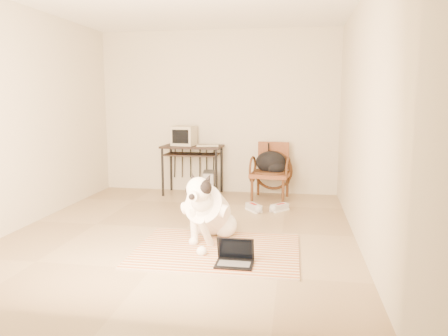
% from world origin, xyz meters
% --- Properties ---
extents(floor, '(4.50, 4.50, 0.00)m').
position_xyz_m(floor, '(0.00, 0.00, 0.00)').
color(floor, '#9A815E').
rests_on(floor, ground).
extents(wall_back, '(4.50, 0.00, 4.50)m').
position_xyz_m(wall_back, '(0.00, 2.25, 1.35)').
color(wall_back, beige).
rests_on(wall_back, floor).
extents(wall_front, '(4.50, 0.00, 4.50)m').
position_xyz_m(wall_front, '(0.00, -2.25, 1.35)').
color(wall_front, beige).
rests_on(wall_front, floor).
extents(wall_left, '(0.00, 4.50, 4.50)m').
position_xyz_m(wall_left, '(-2.00, 0.00, 1.35)').
color(wall_left, beige).
rests_on(wall_left, floor).
extents(wall_right, '(0.00, 4.50, 4.50)m').
position_xyz_m(wall_right, '(2.00, 0.00, 1.35)').
color(wall_right, beige).
rests_on(wall_right, floor).
extents(rug, '(1.69, 1.30, 0.02)m').
position_xyz_m(rug, '(0.52, -0.74, 0.01)').
color(rug, '#B94E24').
rests_on(rug, floor).
extents(dog, '(0.55, 1.16, 0.83)m').
position_xyz_m(dog, '(0.36, -0.41, 0.33)').
color(dog, white).
rests_on(dog, rug).
extents(laptop, '(0.36, 0.26, 0.25)m').
position_xyz_m(laptop, '(0.76, -1.11, 0.08)').
color(laptop, black).
rests_on(laptop, rug).
extents(computer_desk, '(0.99, 0.56, 0.81)m').
position_xyz_m(computer_desk, '(-0.37, 1.93, 0.70)').
color(computer_desk, black).
rests_on(computer_desk, floor).
extents(crt_monitor, '(0.39, 0.37, 0.32)m').
position_xyz_m(crt_monitor, '(-0.52, 1.97, 0.97)').
color(crt_monitor, '#B4A98D').
rests_on(crt_monitor, computer_desk).
extents(desk_keyboard, '(0.37, 0.20, 0.02)m').
position_xyz_m(desk_keyboard, '(-0.11, 1.87, 0.83)').
color(desk_keyboard, '#B4A98D').
rests_on(desk_keyboard, computer_desk).
extents(pc_tower, '(0.24, 0.44, 0.39)m').
position_xyz_m(pc_tower, '(-0.10, 1.94, 0.19)').
color(pc_tower, '#515154').
rests_on(pc_tower, floor).
extents(rattan_chair, '(0.64, 0.63, 0.89)m').
position_xyz_m(rattan_chair, '(0.93, 1.85, 0.45)').
color(rattan_chair, brown).
rests_on(rattan_chair, floor).
extents(backpack, '(0.48, 0.42, 0.35)m').
position_xyz_m(backpack, '(0.94, 1.84, 0.57)').
color(backpack, black).
rests_on(backpack, rattan_chair).
extents(sneaker_left, '(0.27, 0.31, 0.10)m').
position_xyz_m(sneaker_left, '(0.74, 0.98, 0.05)').
color(sneaker_left, white).
rests_on(sneaker_left, floor).
extents(sneaker_right, '(0.28, 0.29, 0.10)m').
position_xyz_m(sneaker_right, '(1.10, 1.05, 0.05)').
color(sneaker_right, white).
rests_on(sneaker_right, floor).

